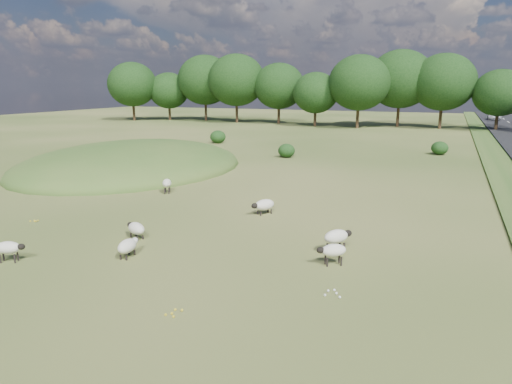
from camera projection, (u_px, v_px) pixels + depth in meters
ground at (308, 162)px, 38.69m from camera, size 160.00×160.00×0.00m
mound at (133, 167)px, 36.07m from camera, size 16.00×20.00×4.00m
treeline at (369, 84)px, 69.37m from camera, size 96.28×14.66×11.70m
shrubs at (295, 143)px, 45.71m from camera, size 24.78×8.64×1.43m
sheep_0 at (136, 228)px, 19.27m from camera, size 1.24×0.89×0.69m
sheep_1 at (167, 183)px, 27.38m from camera, size 0.92×1.22×0.86m
sheep_2 at (264, 205)px, 22.84m from camera, size 1.09×1.34×0.77m
sheep_3 at (128, 246)px, 17.16m from camera, size 0.64×1.23×0.70m
sheep_4 at (333, 251)px, 16.35m from camera, size 1.11×0.89×0.79m
sheep_5 at (9, 248)px, 16.64m from camera, size 1.13×0.80×0.79m
sheep_6 at (337, 237)px, 17.58m from camera, size 1.11×1.24×0.92m
car_0 at (494, 116)px, 82.41m from camera, size 2.13×4.62×1.29m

